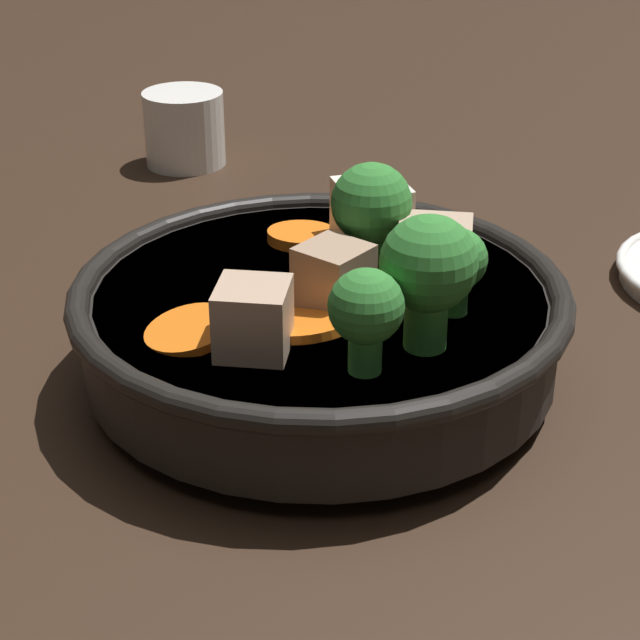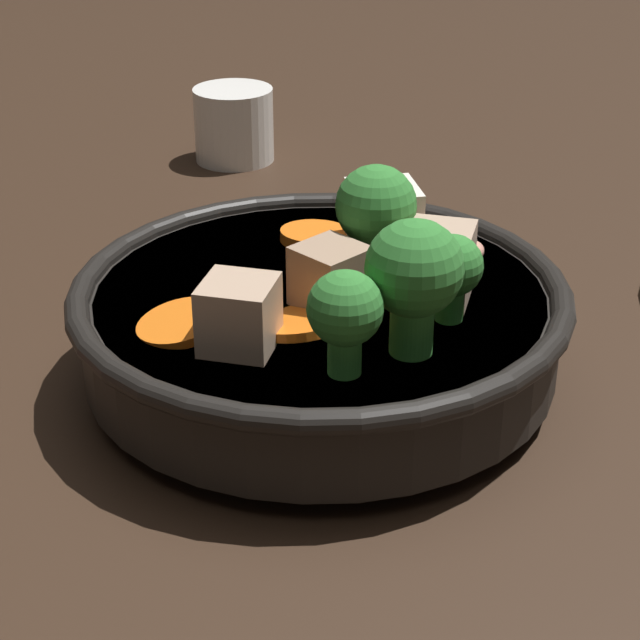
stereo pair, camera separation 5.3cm
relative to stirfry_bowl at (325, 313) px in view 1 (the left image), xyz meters
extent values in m
plane|color=black|center=(0.00, 0.00, -0.04)|extent=(3.00, 3.00, 0.00)
cylinder|color=black|center=(0.00, 0.00, -0.03)|extent=(0.13, 0.13, 0.01)
cylinder|color=black|center=(0.00, 0.00, -0.01)|extent=(0.24, 0.24, 0.04)
torus|color=black|center=(0.00, 0.00, 0.01)|extent=(0.25, 0.25, 0.01)
cylinder|color=brown|center=(0.00, 0.00, 0.00)|extent=(0.22, 0.22, 0.02)
cylinder|color=orange|center=(-0.03, 0.05, 0.01)|extent=(0.04, 0.04, 0.01)
cylinder|color=orange|center=(0.01, -0.04, 0.01)|extent=(0.06, 0.06, 0.01)
cylinder|color=orange|center=(-0.04, -0.06, 0.01)|extent=(0.06, 0.06, 0.01)
cylinder|color=green|center=(0.04, -0.07, 0.02)|extent=(0.01, 0.01, 0.02)
sphere|color=#2D752D|center=(0.04, -0.07, 0.04)|extent=(0.03, 0.03, 0.03)
cylinder|color=green|center=(0.06, 0.00, 0.02)|extent=(0.01, 0.01, 0.02)
sphere|color=#2D752D|center=(0.06, 0.00, 0.04)|extent=(0.03, 0.03, 0.03)
cylinder|color=green|center=(0.06, -0.04, 0.02)|extent=(0.02, 0.02, 0.03)
sphere|color=#2D752D|center=(0.06, -0.04, 0.05)|extent=(0.04, 0.04, 0.04)
cylinder|color=green|center=(0.01, 0.03, 0.02)|extent=(0.02, 0.02, 0.02)
sphere|color=#2D752D|center=(0.01, 0.03, 0.05)|extent=(0.04, 0.04, 0.04)
cube|color=#9E7F66|center=(0.01, -0.01, 0.03)|extent=(0.04, 0.04, 0.03)
cube|color=silver|center=(0.00, 0.06, 0.03)|extent=(0.05, 0.05, 0.04)
cube|color=tan|center=(-0.01, -0.06, 0.03)|extent=(0.04, 0.04, 0.03)
cube|color=tan|center=(0.05, 0.02, 0.03)|extent=(0.04, 0.04, 0.04)
ellipsoid|color=#EA9E84|center=(0.04, 0.05, 0.02)|extent=(0.05, 0.05, 0.02)
cylinder|color=white|center=(-0.21, 0.27, -0.01)|extent=(0.06, 0.06, 0.06)
cylinder|color=brown|center=(-0.21, 0.27, 0.01)|extent=(0.05, 0.05, 0.00)
camera|label=1|loc=(0.16, -0.44, 0.24)|focal=60.00mm
camera|label=2|loc=(0.20, -0.42, 0.24)|focal=60.00mm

